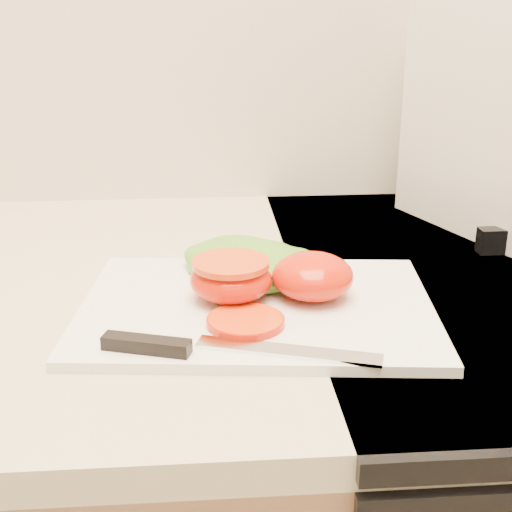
{
  "coord_description": "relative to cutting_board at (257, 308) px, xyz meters",
  "views": [
    {
      "loc": [
        0.07,
        0.95,
        1.22
      ],
      "look_at": [
        0.12,
        1.59,
        0.99
      ],
      "focal_mm": 50.0,
      "sensor_mm": 36.0,
      "label": 1
    }
  ],
  "objects": [
    {
      "name": "knife",
      "position": [
        -0.05,
        -0.09,
        0.01
      ],
      "size": [
        0.23,
        0.07,
        0.01
      ],
      "rotation": [
        0.0,
        0.0,
        -0.31
      ],
      "color": "silver",
      "rests_on": "cutting_board"
    },
    {
      "name": "tomato_half_cut",
      "position": [
        -0.02,
        0.01,
        0.03
      ],
      "size": [
        0.08,
        0.08,
        0.04
      ],
      "color": "red",
      "rests_on": "cutting_board"
    },
    {
      "name": "tomato_slice_0",
      "position": [
        -0.01,
        -0.05,
        0.01
      ],
      "size": [
        0.07,
        0.07,
        0.01
      ],
      "primitive_type": "cylinder",
      "color": "#EA5818",
      "rests_on": "cutting_board"
    },
    {
      "name": "cutting_board",
      "position": [
        0.0,
        0.0,
        0.0
      ],
      "size": [
        0.36,
        0.28,
        0.01
      ],
      "primitive_type": "cube",
      "rotation": [
        0.0,
        0.0,
        -0.1
      ],
      "color": "white",
      "rests_on": "counter"
    },
    {
      "name": "lettuce_leaf_1",
      "position": [
        0.04,
        0.07,
        0.02
      ],
      "size": [
        0.12,
        0.12,
        0.02
      ],
      "primitive_type": "ellipsoid",
      "rotation": [
        0.0,
        0.0,
        0.86
      ],
      "color": "#5D9A28",
      "rests_on": "cutting_board"
    },
    {
      "name": "lettuce_leaf_0",
      "position": [
        -0.01,
        0.07,
        0.02
      ],
      "size": [
        0.18,
        0.17,
        0.03
      ],
      "primitive_type": "ellipsoid",
      "rotation": [
        0.0,
        0.0,
        -0.69
      ],
      "color": "#5D9A28",
      "rests_on": "cutting_board"
    },
    {
      "name": "tomato_half_dome",
      "position": [
        0.06,
        0.01,
        0.03
      ],
      "size": [
        0.08,
        0.08,
        0.04
      ],
      "primitive_type": "ellipsoid",
      "color": "red",
      "rests_on": "cutting_board"
    }
  ]
}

